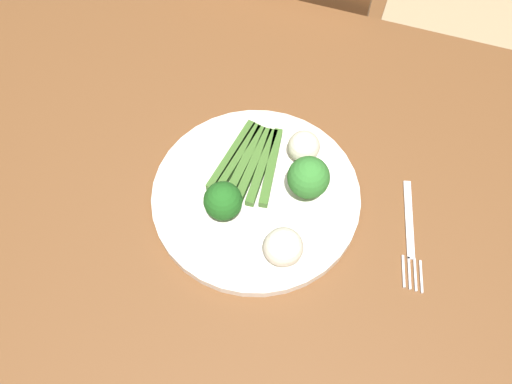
# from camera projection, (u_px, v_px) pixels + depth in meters

# --- Properties ---
(ground_plane) EXTENTS (6.00, 6.00, 0.02)m
(ground_plane) POSITION_uv_depth(u_px,v_px,m) (231.00, 356.00, 1.49)
(ground_plane) COLOR tan
(dining_table) EXTENTS (1.39, 0.88, 0.75)m
(dining_table) POSITION_uv_depth(u_px,v_px,m) (215.00, 246.00, 0.92)
(dining_table) COLOR brown
(dining_table) RESTS_ON ground_plane
(chair) EXTENTS (0.40, 0.40, 0.87)m
(chair) POSITION_uv_depth(u_px,v_px,m) (279.00, 40.00, 1.33)
(chair) COLOR brown
(chair) RESTS_ON ground_plane
(plate) EXTENTS (0.29, 0.29, 0.01)m
(plate) POSITION_uv_depth(u_px,v_px,m) (256.00, 196.00, 0.83)
(plate) COLOR silver
(plate) RESTS_ON dining_table
(asparagus_bundle) EXTENTS (0.09, 0.13, 0.01)m
(asparagus_bundle) POSITION_uv_depth(u_px,v_px,m) (250.00, 162.00, 0.84)
(asparagus_bundle) COLOR #3D6626
(asparagus_bundle) RESTS_ON plate
(broccoli_near_center) EXTENTS (0.06, 0.06, 0.07)m
(broccoli_near_center) POSITION_uv_depth(u_px,v_px,m) (308.00, 178.00, 0.79)
(broccoli_near_center) COLOR #609E3D
(broccoli_near_center) RESTS_ON plate
(broccoli_front) EXTENTS (0.05, 0.05, 0.06)m
(broccoli_front) POSITION_uv_depth(u_px,v_px,m) (223.00, 201.00, 0.78)
(broccoli_front) COLOR #4C7F2B
(broccoli_front) RESTS_ON plate
(cauliflower_near_fork) EXTENTS (0.05, 0.05, 0.05)m
(cauliflower_near_fork) POSITION_uv_depth(u_px,v_px,m) (283.00, 247.00, 0.76)
(cauliflower_near_fork) COLOR silver
(cauliflower_near_fork) RESTS_ON plate
(cauliflower_left) EXTENTS (0.05, 0.05, 0.05)m
(cauliflower_left) POSITION_uv_depth(u_px,v_px,m) (304.00, 146.00, 0.84)
(cauliflower_left) COLOR beige
(cauliflower_left) RESTS_ON plate
(fork) EXTENTS (0.06, 0.16, 0.00)m
(fork) POSITION_uv_depth(u_px,v_px,m) (410.00, 236.00, 0.81)
(fork) COLOR silver
(fork) RESTS_ON dining_table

